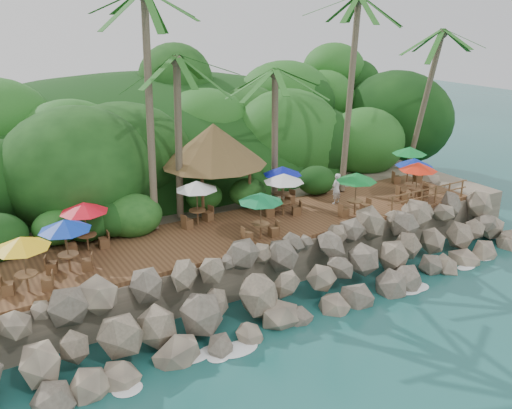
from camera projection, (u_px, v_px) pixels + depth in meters
ground at (328, 319)px, 23.47m from camera, size 140.00×140.00×0.00m
land_base at (178, 194)px, 36.02m from camera, size 32.00×25.20×2.10m
jungle_hill at (140, 181)px, 42.42m from camera, size 44.80×28.00×15.40m
seawall at (302, 277)px, 24.69m from camera, size 29.00×4.00×2.30m
terrace at (256, 227)px, 27.57m from camera, size 26.00×5.00×0.20m
jungle_foliage at (185, 214)px, 35.57m from camera, size 44.00×16.00×12.00m
foam_line at (324, 315)px, 23.70m from camera, size 25.20×0.80×0.06m
palms at (240, 21)px, 26.83m from camera, size 34.95×6.94×13.40m
palapa at (214, 144)px, 29.06m from camera, size 5.72×5.72×4.60m
dining_clusters at (272, 187)px, 27.23m from camera, size 24.99×5.33×2.30m
railing at (429, 195)px, 30.17m from camera, size 6.10×0.10×1.00m
waiter at (336, 189)px, 30.31m from camera, size 0.70×0.53×1.74m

